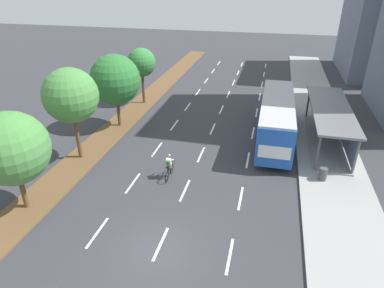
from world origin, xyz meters
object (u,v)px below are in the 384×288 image
Objects in this scene: median_tree_second at (71,96)px; median_tree_fourth at (142,63)px; bus at (276,115)px; cyclist at (169,167)px; median_tree_third at (115,80)px; trash_bin at (323,174)px; bus_shelter at (332,121)px; median_tree_nearest at (11,149)px.

median_tree_fourth is at bearing 88.41° from median_tree_second.
bus is 6.20× the size of cyclist.
median_tree_second is 6.09m from median_tree_third.
median_tree_third is 6.05m from median_tree_fourth.
median_tree_fourth reaches higher than cyclist.
median_tree_second is (-13.73, -6.70, 2.75)m from bus.
median_tree_third is at bearing -177.21° from bus.
median_tree_second is 7.75× the size of trash_bin.
cyclist is 10.02m from trash_bin.
median_tree_third is at bearing 133.90° from cyclist.
bus_shelter is 6.27m from trash_bin.
bus is at bearing 26.02° from median_tree_second.
bus is at bearing -176.96° from bus_shelter.
median_tree_third is at bearing -177.15° from bus_shelter.
bus reaches higher than bus_shelter.
median_tree_second reaches higher than bus.
trash_bin is (16.93, 0.89, -4.24)m from median_tree_second.
median_tree_fourth is (-6.75, 13.06, 3.48)m from cyclist.
trash_bin is at bearing 10.61° from cyclist.
bus is (-4.28, -0.23, 0.20)m from bus_shelter.
bus_shelter is 18.57m from median_tree_fourth.
median_tree_second reaches higher than cyclist.
bus_shelter reaches higher than cyclist.
bus_shelter is 22.26m from median_tree_nearest.
median_tree_nearest reaches higher than median_tree_fourth.
median_tree_third is at bearing -89.94° from median_tree_fourth.
bus_shelter reaches higher than trash_bin.
median_tree_third is 17.76m from trash_bin.
median_tree_third reaches higher than cyclist.
median_tree_third is (0.34, 6.05, -0.58)m from median_tree_second.
bus_shelter is 12.69× the size of trash_bin.
median_tree_fourth is (0.30, 18.16, 0.38)m from median_tree_nearest.
median_tree_second is 12.12m from median_tree_fourth.
cyclist is at bearing 35.86° from median_tree_nearest.
median_tree_third reaches higher than trash_bin.
median_tree_third is at bearing 86.76° from median_tree_second.
bus is 1.81× the size of median_tree_third.
bus is 13.28× the size of trash_bin.
median_tree_fourth is 20.37m from trash_bin.
cyclist is 0.28× the size of median_tree_second.
median_tree_fourth is at bearing 145.95° from trash_bin.
median_tree_nearest is (-7.05, -5.09, 3.11)m from cyclist.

